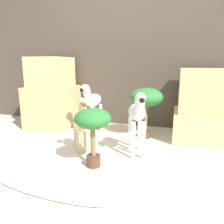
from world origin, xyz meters
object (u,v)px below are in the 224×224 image
Objects in this scene: zebra_left at (92,102)px; zebra_right at (137,114)px; giraffe_figurine at (80,124)px; surfboard at (45,187)px; potted_palm_front at (146,99)px; potted_palm_back at (93,123)px.

zebra_right is at bearing -37.52° from zebra_left.
giraffe_figurine is 0.84m from surfboard.
potted_palm_front is (0.73, 0.04, 0.07)m from zebra_left.
zebra_right is 1.11× the size of giraffe_figurine.
giraffe_figurine is 0.44m from potted_palm_back.
zebra_right is at bearing -90.88° from potted_palm_front.
zebra_left reaches higher than giraffe_figurine.
zebra_left is at bearing -177.19° from potted_palm_front.
potted_palm_front is (0.63, 0.63, 0.21)m from giraffe_figurine.
surfboard is at bearing -85.93° from giraffe_figurine.
potted_palm_back is at bearing -134.16° from zebra_right.
zebra_right is 1.06× the size of potted_palm_front.
zebra_left is 1.11× the size of giraffe_figurine.
potted_palm_back is 0.66m from surfboard.
zebra_right reaches higher than giraffe_figurine.
zebra_right reaches higher than potted_palm_front.
zebra_right is 0.59m from potted_palm_front.
zebra_left is 0.62× the size of surfboard.
potted_palm_front is 1.17× the size of potted_palm_back.
zebra_left is 1.24× the size of potted_palm_back.
surfboard is at bearing -112.09° from potted_palm_front.
surfboard is (0.15, -1.39, -0.43)m from zebra_left.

